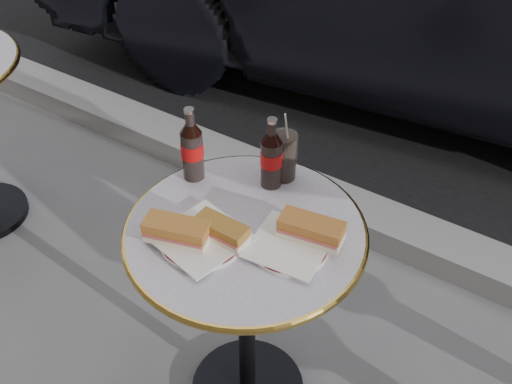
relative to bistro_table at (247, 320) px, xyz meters
The scene contains 10 objects.
curb 0.95m from the bistro_table, 90.00° to the left, with size 40.00×0.20×0.12m, color gray.
bistro_table is the anchor object (origin of this frame).
plate_left 0.39m from the bistro_table, 125.10° to the right, with size 0.21×0.21×0.01m, color silver.
plate_right 0.39m from the bistro_table, ahead, with size 0.19×0.19×0.01m, color silver.
sandwich_left_a 0.44m from the bistro_table, 130.59° to the right, with size 0.16×0.07×0.05m, color #AC6A2B.
sandwich_left_b 0.41m from the bistro_table, 110.86° to the right, with size 0.14×0.06×0.05m, color olive.
sandwich_right 0.44m from the bistro_table, 17.62° to the left, with size 0.16×0.07×0.05m, color #A8632A.
cola_bottle_left 0.54m from the bistro_table, 156.98° to the left, with size 0.06×0.06×0.22m, color black, non-canonical shape.
cola_bottle_right 0.51m from the bistro_table, 101.87° to the left, with size 0.06×0.06×0.21m, color black, non-canonical shape.
cola_glass 0.50m from the bistro_table, 96.53° to the left, with size 0.07×0.07×0.14m, color black.
Camera 1 is at (0.65, -0.96, 1.86)m, focal length 45.00 mm.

